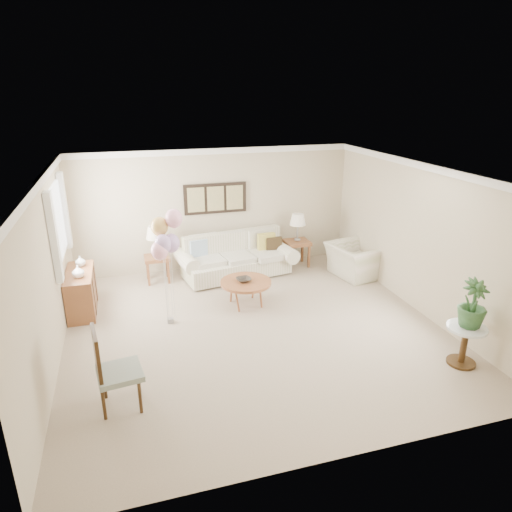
# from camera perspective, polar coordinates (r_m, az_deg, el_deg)

# --- Properties ---
(ground_plane) EXTENTS (6.00, 6.00, 0.00)m
(ground_plane) POSITION_cam_1_polar(r_m,az_deg,el_deg) (7.68, -0.20, -9.02)
(ground_plane) COLOR tan
(room_shell) EXTENTS (6.04, 6.04, 2.60)m
(room_shell) POSITION_cam_1_polar(r_m,az_deg,el_deg) (7.09, -1.28, 2.77)
(room_shell) COLOR #C3B79B
(room_shell) RESTS_ON ground
(wall_art_triptych) EXTENTS (1.35, 0.06, 0.65)m
(wall_art_triptych) POSITION_cam_1_polar(r_m,az_deg,el_deg) (9.84, -5.10, 7.18)
(wall_art_triptych) COLOR black
(wall_art_triptych) RESTS_ON ground
(sofa) EXTENTS (2.56, 1.25, 0.89)m
(sofa) POSITION_cam_1_polar(r_m,az_deg,el_deg) (9.66, -2.51, -0.42)
(sofa) COLOR silver
(sofa) RESTS_ON ground
(end_table_left) EXTENTS (0.50, 0.46, 0.55)m
(end_table_left) POSITION_cam_1_polar(r_m,az_deg,el_deg) (9.52, -12.26, -0.53)
(end_table_left) COLOR brown
(end_table_left) RESTS_ON ground
(end_table_right) EXTENTS (0.53, 0.48, 0.58)m
(end_table_right) POSITION_cam_1_polar(r_m,az_deg,el_deg) (10.18, 5.15, 1.40)
(end_table_right) COLOR brown
(end_table_right) RESTS_ON ground
(lamp_left) EXTENTS (0.36, 0.36, 0.64)m
(lamp_left) POSITION_cam_1_polar(r_m,az_deg,el_deg) (9.33, -12.52, 2.78)
(lamp_left) COLOR gray
(lamp_left) RESTS_ON end_table_left
(lamp_right) EXTENTS (0.35, 0.35, 0.62)m
(lamp_right) POSITION_cam_1_polar(r_m,az_deg,el_deg) (10.02, 5.25, 4.47)
(lamp_right) COLOR gray
(lamp_right) RESTS_ON end_table_right
(coffee_table) EXTENTS (0.93, 0.93, 0.47)m
(coffee_table) POSITION_cam_1_polar(r_m,az_deg,el_deg) (8.29, -1.28, -3.40)
(coffee_table) COLOR brown
(coffee_table) RESTS_ON ground
(decor_bowl) EXTENTS (0.29, 0.29, 0.07)m
(decor_bowl) POSITION_cam_1_polar(r_m,az_deg,el_deg) (8.25, -1.55, -3.00)
(decor_bowl) COLOR #2C2720
(decor_bowl) RESTS_ON coffee_table
(armchair) EXTENTS (1.09, 1.19, 0.68)m
(armchair) POSITION_cam_1_polar(r_m,az_deg,el_deg) (9.85, 12.17, -0.54)
(armchair) COLOR silver
(armchair) RESTS_ON ground
(side_table) EXTENTS (0.55, 0.55, 0.60)m
(side_table) POSITION_cam_1_polar(r_m,az_deg,el_deg) (7.20, 24.71, -9.07)
(side_table) COLOR silver
(side_table) RESTS_ON ground
(potted_plant) EXTENTS (0.41, 0.41, 0.70)m
(potted_plant) POSITION_cam_1_polar(r_m,az_deg,el_deg) (7.02, 25.47, -5.41)
(potted_plant) COLOR #264924
(potted_plant) RESTS_ON side_table
(accent_chair) EXTENTS (0.59, 0.59, 1.08)m
(accent_chair) POSITION_cam_1_polar(r_m,az_deg,el_deg) (5.96, -17.54, -13.19)
(accent_chair) COLOR gray
(accent_chair) RESTS_ON ground
(credenza) EXTENTS (0.46, 1.20, 0.74)m
(credenza) POSITION_cam_1_polar(r_m,az_deg,el_deg) (8.67, -20.99, -4.17)
(credenza) COLOR brown
(credenza) RESTS_ON ground
(vase_white) EXTENTS (0.21, 0.21, 0.21)m
(vase_white) POSITION_cam_1_polar(r_m,az_deg,el_deg) (8.27, -21.36, -1.81)
(vase_white) COLOR white
(vase_white) RESTS_ON credenza
(vase_sage) EXTENTS (0.23, 0.23, 0.19)m
(vase_sage) POSITION_cam_1_polar(r_m,az_deg,el_deg) (8.79, -21.12, -0.60)
(vase_sage) COLOR #BABEB7
(vase_sage) RESTS_ON credenza
(balloon_cluster) EXTENTS (0.54, 0.48, 1.97)m
(balloon_cluster) POSITION_cam_1_polar(r_m,az_deg,el_deg) (7.38, -11.24, 2.33)
(balloon_cluster) COLOR gray
(balloon_cluster) RESTS_ON ground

